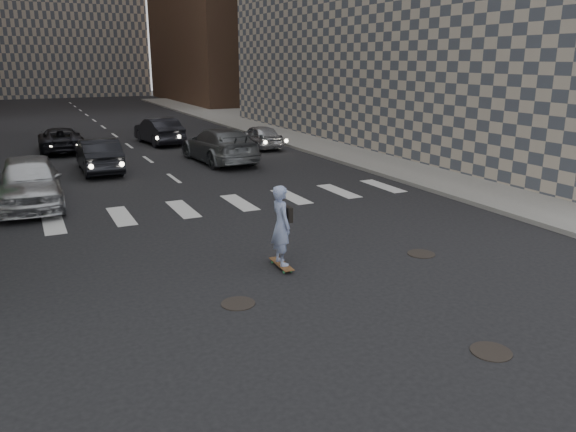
% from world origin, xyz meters
% --- Properties ---
extents(ground, '(160.00, 160.00, 0.00)m').
position_xyz_m(ground, '(0.00, 0.00, 0.00)').
color(ground, black).
rests_on(ground, ground).
extents(sidewalk_right, '(13.00, 80.00, 0.15)m').
position_xyz_m(sidewalk_right, '(14.50, 20.00, 0.07)').
color(sidewalk_right, gray).
rests_on(sidewalk_right, ground).
extents(manhole_a, '(0.70, 0.70, 0.02)m').
position_xyz_m(manhole_a, '(1.20, -2.50, 0.01)').
color(manhole_a, black).
rests_on(manhole_a, ground).
extents(manhole_b, '(0.70, 0.70, 0.02)m').
position_xyz_m(manhole_b, '(-2.00, 1.20, 0.01)').
color(manhole_b, black).
rests_on(manhole_b, ground).
extents(manhole_c, '(0.70, 0.70, 0.02)m').
position_xyz_m(manhole_c, '(3.30, 2.00, 0.01)').
color(manhole_c, black).
rests_on(manhole_c, ground).
extents(skateboarder, '(0.51, 1.02, 2.02)m').
position_xyz_m(skateboarder, '(-0.33, 2.68, 1.06)').
color(skateboarder, brown).
rests_on(skateboarder, ground).
extents(silver_sedan, '(2.16, 5.09, 1.71)m').
position_xyz_m(silver_sedan, '(-5.50, 11.58, 0.86)').
color(silver_sedan, '#B2B5BA').
rests_on(silver_sedan, ground).
extents(traffic_car_a, '(1.58, 4.48, 1.47)m').
position_xyz_m(traffic_car_a, '(-2.56, 16.83, 0.74)').
color(traffic_car_a, black).
rests_on(traffic_car_a, ground).
extents(traffic_car_b, '(2.60, 5.74, 1.63)m').
position_xyz_m(traffic_car_b, '(2.99, 16.83, 0.82)').
color(traffic_car_b, '#5B5F63').
rests_on(traffic_car_b, ground).
extents(traffic_car_c, '(2.28, 4.75, 1.30)m').
position_xyz_m(traffic_car_c, '(-3.65, 23.35, 0.65)').
color(traffic_car_c, black).
rests_on(traffic_car_c, ground).
extents(traffic_car_d, '(1.53, 3.80, 1.29)m').
position_xyz_m(traffic_car_d, '(6.41, 20.00, 0.65)').
color(traffic_car_d, '#B8BAC0').
rests_on(traffic_car_d, ground).
extents(traffic_car_e, '(2.09, 4.74, 1.51)m').
position_xyz_m(traffic_car_e, '(1.75, 24.00, 0.76)').
color(traffic_car_e, black).
rests_on(traffic_car_e, ground).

